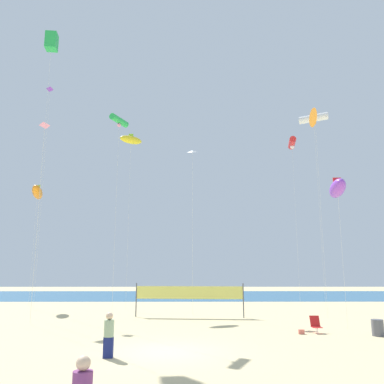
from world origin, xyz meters
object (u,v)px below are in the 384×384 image
object	(u,v)px
beachgoer_sage_shirt	(109,333)
kite_yellow_inflatable	(131,140)
kite_white_diamond	(192,153)
volleyball_net	(189,294)
kite_orange_inflatable	(37,192)
kite_violet_diamond	(49,98)
kite_green_tube	(119,121)
kite_orange_delta	(315,118)
kite_white_tube	(314,119)
kite_green_box	(52,42)
kite_red_tube	(292,143)
beach_handbag	(301,332)
kite_pink_diamond	(45,128)
trash_barrel	(378,328)
kite_violet_inflatable	(337,188)
folding_beach_chair	(316,324)

from	to	relation	value
beachgoer_sage_shirt	kite_yellow_inflatable	size ratio (longest dim) A/B	0.11
beachgoer_sage_shirt	kite_white_diamond	bearing A→B (deg)	-69.77
volleyball_net	kite_orange_inflatable	size ratio (longest dim) A/B	0.69
kite_violet_diamond	kite_green_tube	bearing A→B (deg)	-51.28
kite_orange_delta	kite_white_tube	bearing A→B (deg)	72.88
kite_yellow_inflatable	kite_green_box	world-z (taller)	kite_green_box
kite_orange_delta	kite_red_tube	bearing A→B (deg)	89.75
beach_handbag	kite_pink_diamond	bearing A→B (deg)	157.25
trash_barrel	kite_white_tube	xyz separation A→B (m)	(1.40, 12.09, 16.36)
kite_orange_delta	kite_orange_inflatable	bearing A→B (deg)	162.43
kite_violet_diamond	trash_barrel	bearing A→B (deg)	-29.91
kite_violet_inflatable	kite_white_diamond	bearing A→B (deg)	139.35
kite_red_tube	kite_white_diamond	size ratio (longest dim) A/B	1.20
beachgoer_sage_shirt	kite_orange_inflatable	world-z (taller)	kite_orange_inflatable
kite_violet_diamond	kite_red_tube	bearing A→B (deg)	4.38
kite_yellow_inflatable	beach_handbag	bearing A→B (deg)	-47.87
volleyball_net	kite_violet_inflatable	world-z (taller)	kite_violet_inflatable
kite_orange_delta	kite_green_tube	xyz separation A→B (m)	(-14.44, -5.57, -2.51)
beachgoer_sage_shirt	kite_orange_delta	size ratio (longest dim) A/B	0.11
kite_orange_delta	kite_orange_inflatable	xyz separation A→B (m)	(-24.61, 7.79, -4.51)
volleyball_net	kite_orange_delta	distance (m)	16.81
kite_violet_diamond	kite_yellow_inflatable	world-z (taller)	kite_violet_diamond
kite_orange_inflatable	kite_white_tube	xyz separation A→B (m)	(25.91, -3.60, 6.12)
beach_handbag	kite_red_tube	size ratio (longest dim) A/B	0.02
kite_green_box	kite_orange_inflatable	bearing A→B (deg)	112.46
beachgoer_sage_shirt	kite_yellow_inflatable	distance (m)	23.26
volleyball_net	kite_white_tube	bearing A→B (deg)	19.94
folding_beach_chair	kite_violet_inflatable	xyz separation A→B (m)	(2.21, 1.21, 7.83)
kite_pink_diamond	kite_green_box	xyz separation A→B (m)	(1.48, -3.70, 5.11)
kite_green_tube	kite_white_tube	xyz separation A→B (m)	(15.73, 9.75, 4.11)
kite_pink_diamond	kite_white_tube	bearing A→B (deg)	10.46
trash_barrel	kite_yellow_inflatable	bearing A→B (deg)	139.03
folding_beach_chair	kite_orange_delta	xyz separation A→B (m)	(3.03, 6.89, 14.71)
kite_green_box	kite_white_tube	bearing A→B (deg)	20.42
beachgoer_sage_shirt	volleyball_net	size ratio (longest dim) A/B	0.22
volleyball_net	kite_red_tube	size ratio (longest dim) A/B	0.50
trash_barrel	beach_handbag	bearing A→B (deg)	170.93
beach_handbag	kite_orange_inflatable	bearing A→B (deg)	143.89
beach_handbag	kite_red_tube	xyz separation A→B (m)	(3.97, 14.47, 15.31)
kite_violet_diamond	kite_white_diamond	size ratio (longest dim) A/B	1.55
kite_orange_delta	kite_yellow_inflatable	world-z (taller)	kite_orange_delta
kite_white_diamond	kite_white_tube	distance (m)	11.89
kite_yellow_inflatable	kite_white_diamond	bearing A→B (deg)	-31.01
kite_orange_inflatable	kite_white_diamond	bearing A→B (deg)	-21.40
kite_violet_diamond	kite_white_diamond	distance (m)	15.37
kite_pink_diamond	kite_orange_inflatable	bearing A→B (deg)	112.80
folding_beach_chair	kite_red_tube	size ratio (longest dim) A/B	0.06
beachgoer_sage_shirt	kite_orange_inflatable	size ratio (longest dim) A/B	0.15
kite_red_tube	trash_barrel	bearing A→B (deg)	-90.55
folding_beach_chair	kite_violet_diamond	size ratio (longest dim) A/B	0.04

